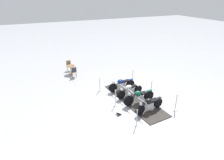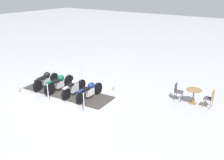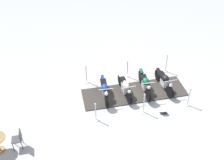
% 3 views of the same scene
% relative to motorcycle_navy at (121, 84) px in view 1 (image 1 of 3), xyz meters
% --- Properties ---
extents(ground_plane, '(80.00, 80.00, 0.00)m').
position_rel_motorcycle_navy_xyz_m(ground_plane, '(-1.56, -0.16, -0.50)').
color(ground_plane, '#B2B2B7').
extents(display_platform, '(5.46, 2.08, 0.05)m').
position_rel_motorcycle_navy_xyz_m(display_platform, '(-1.56, -0.16, -0.48)').
color(display_platform, '#38332D').
rests_on(display_platform, ground_plane).
extents(motorcycle_navy, '(0.72, 2.10, 0.95)m').
position_rel_motorcycle_navy_xyz_m(motorcycle_navy, '(0.00, 0.00, 0.00)').
color(motorcycle_navy, black).
rests_on(motorcycle_navy, display_platform).
extents(motorcycle_cream, '(0.70, 2.06, 0.90)m').
position_rel_motorcycle_navy_xyz_m(motorcycle_cream, '(-1.05, -0.09, -0.02)').
color(motorcycle_cream, black).
rests_on(motorcycle_cream, display_platform).
extents(motorcycle_forest, '(0.65, 2.22, 1.02)m').
position_rel_motorcycle_navy_xyz_m(motorcycle_forest, '(-2.09, -0.17, 0.02)').
color(motorcycle_forest, black).
rests_on(motorcycle_forest, display_platform).
extents(motorcycle_black, '(0.71, 2.07, 0.93)m').
position_rel_motorcycle_navy_xyz_m(motorcycle_black, '(-3.13, -0.26, 0.01)').
color(motorcycle_black, black).
rests_on(motorcycle_black, display_platform).
extents(stanchion_left_front, '(0.34, 0.34, 1.06)m').
position_rel_motorcycle_navy_xyz_m(stanchion_left_front, '(0.82, -1.41, -0.17)').
color(stanchion_left_front, silver).
rests_on(stanchion_left_front, ground_plane).
extents(stanchion_left_mid, '(0.28, 0.28, 1.05)m').
position_rel_motorcycle_navy_xyz_m(stanchion_left_mid, '(-1.44, -1.60, -0.12)').
color(stanchion_left_mid, silver).
rests_on(stanchion_left_mid, ground_plane).
extents(stanchion_left_rear, '(0.29, 0.29, 1.12)m').
position_rel_motorcycle_navy_xyz_m(stanchion_left_rear, '(-3.70, -1.79, -0.10)').
color(stanchion_left_rear, silver).
rests_on(stanchion_left_rear, ground_plane).
extents(stanchion_right_rear, '(0.29, 0.29, 1.05)m').
position_rel_motorcycle_navy_xyz_m(stanchion_right_rear, '(-3.95, 1.10, -0.13)').
color(stanchion_right_rear, silver).
rests_on(stanchion_right_rear, ground_plane).
extents(stanchion_right_front, '(0.33, 0.33, 1.02)m').
position_rel_motorcycle_navy_xyz_m(stanchion_right_front, '(0.58, 1.48, -0.18)').
color(stanchion_right_front, silver).
rests_on(stanchion_right_front, ground_plane).
extents(stanchion_right_mid, '(0.35, 0.35, 1.13)m').
position_rel_motorcycle_navy_xyz_m(stanchion_right_mid, '(-1.68, 1.29, -0.15)').
color(stanchion_right_mid, silver).
rests_on(stanchion_right_mid, ground_plane).
extents(info_placard, '(0.34, 0.26, 0.22)m').
position_rel_motorcycle_navy_xyz_m(info_placard, '(-2.62, 1.50, -0.43)').
color(info_placard, '#333338').
rests_on(info_placard, ground_plane).
extents(cafe_table, '(0.76, 0.76, 0.76)m').
position_rel_motorcycle_navy_xyz_m(cafe_table, '(4.64, 2.65, 0.07)').
color(cafe_table, olive).
rests_on(cafe_table, ground_plane).
extents(cafe_chair_near_table, '(0.43, 0.43, 0.91)m').
position_rel_motorcycle_navy_xyz_m(cafe_chair_near_table, '(3.83, 2.58, 0.03)').
color(cafe_chair_near_table, '#2D2D33').
rests_on(cafe_chair_near_table, ground_plane).
extents(cafe_chair_across_table, '(0.41, 0.41, 0.94)m').
position_rel_motorcycle_navy_xyz_m(cafe_chair_across_table, '(5.47, 2.63, 0.04)').
color(cafe_chair_across_table, olive).
rests_on(cafe_chair_across_table, ground_plane).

